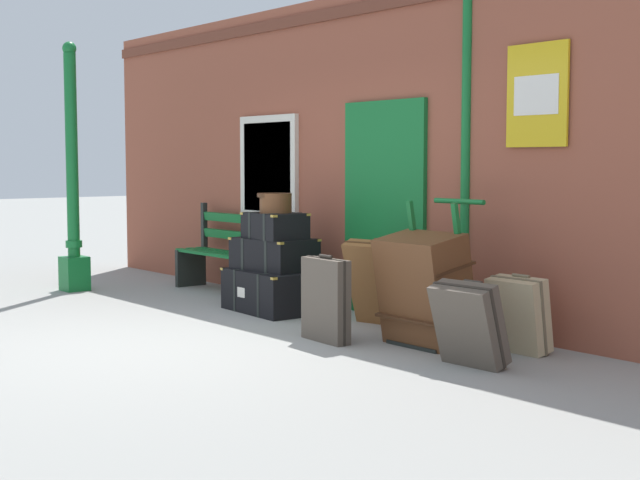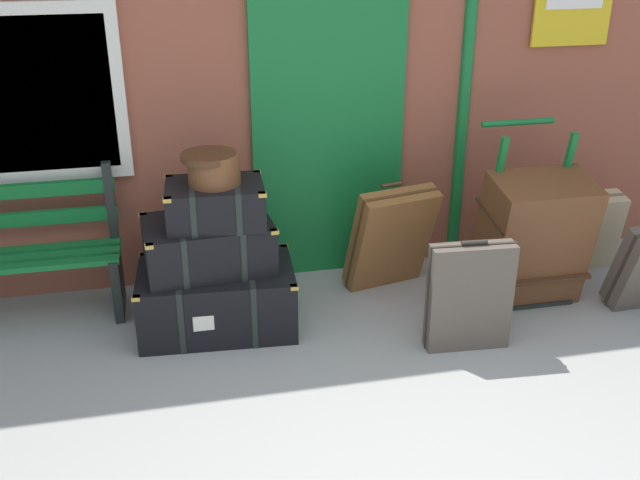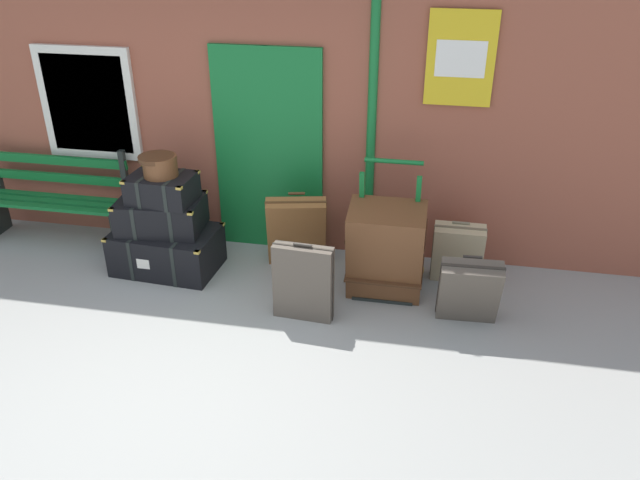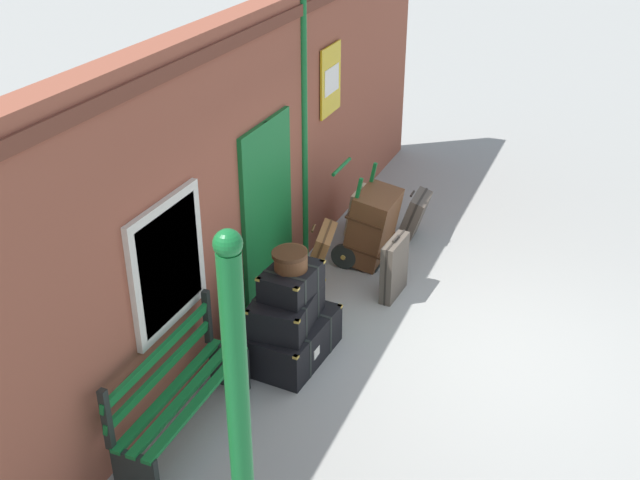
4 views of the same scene
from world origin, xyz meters
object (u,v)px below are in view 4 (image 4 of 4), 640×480
Objects in this scene: steamer_trunk_base at (292,339)px; suitcase_brown at (394,268)px; suitcase_cream at (316,260)px; suitcase_charcoal at (414,216)px; round_hatbox at (290,259)px; steamer_trunk_middle at (286,309)px; platform_bench at (179,394)px; large_brown_trunk at (372,226)px; porters_trolley at (358,238)px; steamer_trunk_top at (291,281)px; suitcase_tan at (360,211)px.

suitcase_brown reaches higher than steamer_trunk_base.
suitcase_cream is at bearing 12.07° from steamer_trunk_base.
suitcase_brown is at bearing -172.45° from suitcase_charcoal.
round_hatbox is (0.03, 0.01, 0.90)m from steamer_trunk_base.
steamer_trunk_middle is 3.01m from suitcase_charcoal.
round_hatbox reaches higher than steamer_trunk_base.
platform_bench is at bearing 164.32° from round_hatbox.
suitcase_brown is (-1.42, -0.19, 0.03)m from suitcase_charcoal.
round_hatbox reaches higher than platform_bench.
round_hatbox is 0.38× the size of large_brown_trunk.
suitcase_cream reaches higher than suitcase_charcoal.
steamer_trunk_base is 0.87× the size of porters_trolley.
steamer_trunk_base is 1.66× the size of steamer_trunk_top.
suitcase_cream is (1.30, 0.23, -0.18)m from steamer_trunk_middle.
suitcase_cream is at bearing 169.22° from porters_trolley.
suitcase_tan is (2.87, 0.27, -0.28)m from steamer_trunk_middle.
suitcase_charcoal is 1.43m from suitcase_brown.
steamer_trunk_middle is at bearing 128.27° from steamer_trunk_base.
steamer_trunk_base is at bearing -16.45° from platform_bench.
suitcase_tan is (2.81, 0.30, -0.57)m from steamer_trunk_top.
porters_trolley reaches higher than suitcase_tan.
suitcase_brown is at bearing -21.37° from steamer_trunk_top.
platform_bench is 2.53× the size of steamer_trunk_top.
suitcase_tan is at bearing 30.32° from large_brown_trunk.
round_hatbox reaches higher than suitcase_brown.
steamer_trunk_middle is 1.36× the size of suitcase_tan.
round_hatbox is 0.55× the size of suitcase_charcoal.
round_hatbox is 2.94m from suitcase_tan.
steamer_trunk_middle is 1.32× the size of suitcase_charcoal.
suitcase_charcoal is (2.91, -0.40, -0.55)m from steamer_trunk_top.
suitcase_tan is at bearing 1.35° from suitcase_cream.
suitcase_charcoal is at bearing -7.51° from steamer_trunk_base.
suitcase_tan is (4.25, -0.11, -0.14)m from platform_bench.
suitcase_brown is at bearing -146.29° from suitcase_tan.
round_hatbox reaches higher than suitcase_tan.
steamer_trunk_top is 0.53× the size of porters_trolley.
suitcase_cream is at bearing 10.05° from steamer_trunk_middle.
large_brown_trunk is 0.83m from suitcase_charcoal.
porters_trolley is at bearing 1.45° from steamer_trunk_middle.
platform_bench is 1.33× the size of porters_trolley.
suitcase_charcoal is (4.34, -0.80, -0.12)m from platform_bench.
steamer_trunk_middle is at bearing -174.68° from suitcase_tan.
steamer_trunk_top is at bearing -98.55° from round_hatbox.
steamer_trunk_base is 1.24× the size of steamer_trunk_middle.
steamer_trunk_middle is 1.68m from suitcase_brown.
steamer_trunk_base is 1.68× the size of suitcase_tan.
suitcase_tan is at bearing 97.68° from suitcase_charcoal.
large_brown_trunk is at bearing 36.81° from suitcase_brown.
large_brown_trunk is at bearing -90.00° from porters_trolley.
platform_bench is 3.09m from suitcase_brown.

